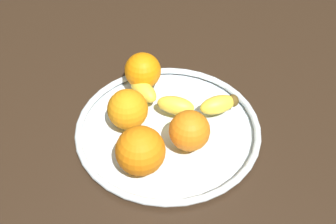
{
  "coord_description": "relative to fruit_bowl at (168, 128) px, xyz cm",
  "views": [
    {
      "loc": [
        19.86,
        -44.16,
        52.47
      ],
      "look_at": [
        0.0,
        0.0,
        4.8
      ],
      "focal_mm": 42.54,
      "sensor_mm": 36.0,
      "label": 1
    }
  ],
  "objects": [
    {
      "name": "ground_plane",
      "position": [
        0.0,
        0.0,
        -2.92
      ],
      "size": [
        159.57,
        159.57,
        4.0
      ],
      "primitive_type": "cube",
      "color": "#2F2015"
    },
    {
      "name": "fruit_bowl",
      "position": [
        0.0,
        0.0,
        0.0
      ],
      "size": [
        32.77,
        32.77,
        1.8
      ],
      "color": "silver",
      "rests_on": "ground_plane"
    },
    {
      "name": "banana",
      "position": [
        0.37,
        5.05,
        2.53
      ],
      "size": [
        21.38,
        9.06,
        3.29
      ],
      "rotation": [
        0.0,
        0.0,
        0.14
      ],
      "color": "yellow",
      "rests_on": "fruit_bowl"
    },
    {
      "name": "orange_front_right",
      "position": [
        -6.33,
        -2.68,
        4.4
      ],
      "size": [
        7.03,
        7.03,
        7.03
      ],
      "primitive_type": "sphere",
      "color": "orange",
      "rests_on": "fruit_bowl"
    },
    {
      "name": "orange_back_left",
      "position": [
        5.11,
        -2.86,
        4.27
      ],
      "size": [
        6.77,
        6.77,
        6.77
      ],
      "primitive_type": "sphere",
      "color": "orange",
      "rests_on": "fruit_bowl"
    },
    {
      "name": "orange_center",
      "position": [
        -8.72,
        7.75,
        4.36
      ],
      "size": [
        6.95,
        6.95,
        6.95
      ],
      "primitive_type": "sphere",
      "color": "orange",
      "rests_on": "fruit_bowl"
    },
    {
      "name": "orange_front_left",
      "position": [
        -0.41,
        -10.26,
        4.78
      ],
      "size": [
        7.8,
        7.8,
        7.8
      ],
      "primitive_type": "sphere",
      "color": "orange",
      "rests_on": "fruit_bowl"
    }
  ]
}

